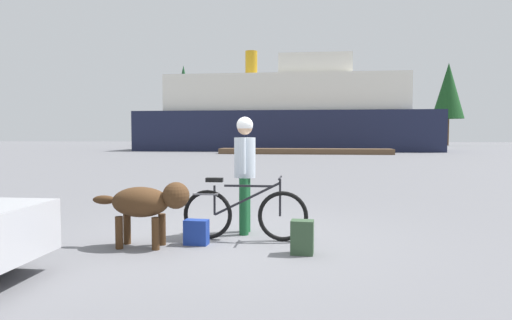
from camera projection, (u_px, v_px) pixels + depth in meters
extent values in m
plane|color=slate|center=(223.00, 239.00, 6.50)|extent=(160.00, 160.00, 0.00)
torus|color=black|center=(283.00, 216.00, 6.36)|extent=(0.71, 0.06, 0.71)
torus|color=black|center=(208.00, 215.00, 6.49)|extent=(0.71, 0.06, 0.71)
cube|color=black|center=(248.00, 186.00, 6.39)|extent=(0.69, 0.03, 0.03)
cube|color=black|center=(247.00, 199.00, 6.41)|extent=(0.93, 0.03, 0.49)
cylinder|color=black|center=(215.00, 200.00, 6.46)|extent=(0.03, 0.03, 0.42)
cylinder|color=black|center=(280.00, 198.00, 6.35)|extent=(0.03, 0.03, 0.52)
cube|color=black|center=(214.00, 180.00, 6.45)|extent=(0.24, 0.10, 0.06)
cylinder|color=black|center=(280.00, 178.00, 6.33)|extent=(0.03, 0.44, 0.03)
cube|color=slate|center=(206.00, 194.00, 6.47)|extent=(0.36, 0.14, 0.02)
cylinder|color=#19592D|center=(246.00, 204.00, 6.98)|extent=(0.14, 0.14, 0.85)
cylinder|color=#19592D|center=(244.00, 207.00, 6.76)|extent=(0.14, 0.14, 0.85)
cylinder|color=silver|center=(245.00, 158.00, 6.83)|extent=(0.32, 0.32, 0.60)
cylinder|color=silver|center=(247.00, 155.00, 7.04)|extent=(0.09, 0.09, 0.53)
cylinder|color=silver|center=(243.00, 156.00, 6.61)|extent=(0.09, 0.09, 0.53)
sphere|color=tan|center=(245.00, 127.00, 6.80)|extent=(0.23, 0.23, 0.23)
sphere|color=white|center=(245.00, 125.00, 6.80)|extent=(0.25, 0.25, 0.25)
ellipsoid|color=#472D19|center=(141.00, 202.00, 6.03)|extent=(0.77, 0.47, 0.40)
sphere|color=#472D19|center=(176.00, 195.00, 5.97)|extent=(0.35, 0.35, 0.35)
ellipsoid|color=#472D19|center=(104.00, 200.00, 6.09)|extent=(0.32, 0.12, 0.12)
cylinder|color=#472D19|center=(162.00, 229.00, 6.15)|extent=(0.10, 0.10, 0.43)
cylinder|color=#472D19|center=(156.00, 234.00, 5.90)|extent=(0.10, 0.10, 0.43)
cylinder|color=#472D19|center=(127.00, 229.00, 6.21)|extent=(0.10, 0.10, 0.43)
cylinder|color=#472D19|center=(119.00, 233.00, 5.96)|extent=(0.10, 0.10, 0.43)
cube|color=#334C33|center=(302.00, 237.00, 5.68)|extent=(0.29, 0.22, 0.43)
cube|color=navy|center=(196.00, 232.00, 6.17)|extent=(0.33, 0.20, 0.34)
cube|color=brown|center=(305.00, 151.00, 34.18)|extent=(12.86, 2.03, 0.40)
cube|color=#191E38|center=(285.00, 131.00, 41.75)|extent=(26.41, 7.69, 3.50)
cube|color=silver|center=(286.00, 95.00, 41.55)|extent=(21.13, 6.46, 3.20)
cube|color=silver|center=(315.00, 67.00, 41.09)|extent=(6.34, 4.61, 1.80)
cylinder|color=#BF8C19|center=(251.00, 64.00, 41.77)|extent=(1.10, 1.10, 2.40)
cylinder|color=#4C331E|center=(184.00, 133.00, 60.45)|extent=(0.38, 0.38, 3.26)
cone|color=#1E4C28|center=(184.00, 93.00, 60.14)|extent=(3.14, 3.14, 7.28)
cylinder|color=#4C331E|center=(313.00, 136.00, 60.44)|extent=(0.33, 0.33, 2.42)
cone|color=#1E4C28|center=(314.00, 95.00, 60.13)|extent=(3.12, 3.12, 8.46)
cylinder|color=#4C331E|center=(447.00, 132.00, 58.74)|extent=(0.40, 0.40, 3.48)
cone|color=#19471E|center=(448.00, 91.00, 58.44)|extent=(4.00, 4.00, 7.16)
cylinder|color=#4C331E|center=(241.00, 133.00, 67.45)|extent=(0.37, 0.37, 3.34)
cone|color=#143819|center=(241.00, 101.00, 67.18)|extent=(3.20, 3.20, 6.05)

